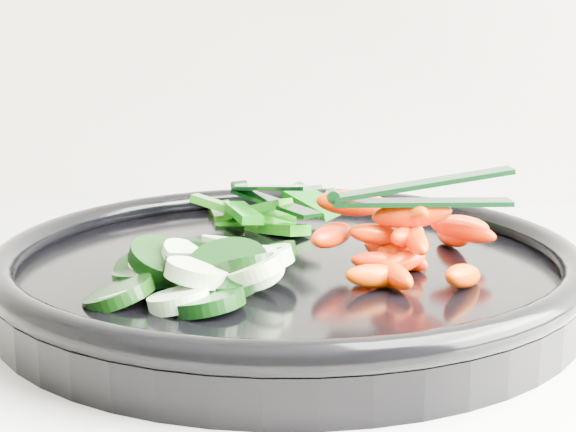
{
  "coord_description": "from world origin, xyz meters",
  "views": [
    {
      "loc": [
        0.62,
        1.19,
        1.1
      ],
      "look_at": [
        0.6,
        1.69,
        0.99
      ],
      "focal_mm": 50.0,
      "sensor_mm": 36.0,
      "label": 1
    }
  ],
  "objects": [
    {
      "name": "veggie_tray",
      "position": [
        0.6,
        1.69,
        0.95
      ],
      "size": [
        0.46,
        0.46,
        0.04
      ],
      "color": "black",
      "rests_on": "counter"
    },
    {
      "name": "cucumber_pile",
      "position": [
        0.55,
        1.64,
        0.96
      ],
      "size": [
        0.13,
        0.13,
        0.04
      ],
      "color": "black",
      "rests_on": "veggie_tray"
    },
    {
      "name": "carrot_pile",
      "position": [
        0.67,
        1.68,
        0.97
      ],
      "size": [
        0.13,
        0.14,
        0.05
      ],
      "color": "#FF1600",
      "rests_on": "veggie_tray"
    },
    {
      "name": "pepper_pile",
      "position": [
        0.58,
        1.79,
        0.96
      ],
      "size": [
        0.12,
        0.11,
        0.03
      ],
      "color": "#0F6E0A",
      "rests_on": "veggie_tray"
    },
    {
      "name": "tong_carrot",
      "position": [
        0.68,
        1.67,
        1.0
      ],
      "size": [
        0.11,
        0.02,
        0.02
      ],
      "color": "black",
      "rests_on": "carrot_pile"
    },
    {
      "name": "tong_pepper",
      "position": [
        0.58,
        1.78,
        0.98
      ],
      "size": [
        0.07,
        0.1,
        0.02
      ],
      "color": "black",
      "rests_on": "pepper_pile"
    }
  ]
}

